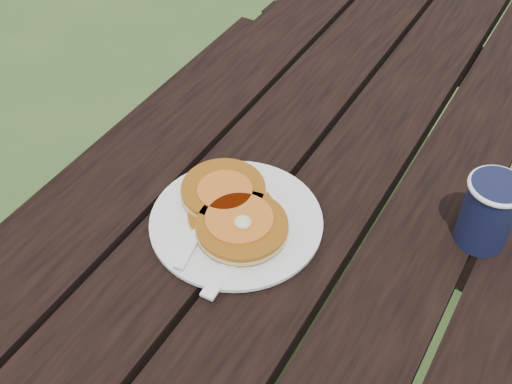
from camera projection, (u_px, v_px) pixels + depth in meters
The scene contains 6 objects.
picnic_table at pixel (301, 355), 1.24m from camera, with size 1.36×1.80×0.75m.
plate at pixel (236, 222), 0.96m from camera, with size 0.25×0.25×0.01m, color white.
pancake_stack at pixel (233, 210), 0.95m from camera, with size 0.19×0.18×0.04m.
knife at pixel (239, 251), 0.91m from camera, with size 0.02×0.18×0.01m, color white.
fork at pixel (193, 240), 0.91m from camera, with size 0.03×0.16×0.01m, color white, non-canonical shape.
coffee_cup at pixel (490, 209), 0.90m from camera, with size 0.08×0.08×0.11m.
Camera 1 is at (0.25, -0.60, 1.46)m, focal length 45.00 mm.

